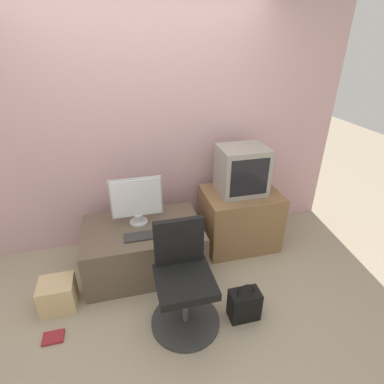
{
  "coord_description": "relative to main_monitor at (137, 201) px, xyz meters",
  "views": [
    {
      "loc": [
        -0.27,
        -1.73,
        2.16
      ],
      "look_at": [
        0.38,
        0.85,
        0.75
      ],
      "focal_mm": 28.0,
      "sensor_mm": 36.0,
      "label": 1
    }
  ],
  "objects": [
    {
      "name": "desk",
      "position": [
        0.02,
        -0.09,
        -0.5
      ],
      "size": [
        1.14,
        0.73,
        0.5
      ],
      "color": "brown",
      "rests_on": "ground_plane"
    },
    {
      "name": "book",
      "position": [
        -0.79,
        -0.74,
        -0.74
      ],
      "size": [
        0.16,
        0.12,
        0.02
      ],
      "color": "maroon",
      "rests_on": "ground_plane"
    },
    {
      "name": "ground_plane",
      "position": [
        0.17,
        -0.81,
        -0.75
      ],
      "size": [
        12.0,
        12.0,
        0.0
      ],
      "primitive_type": "plane",
      "color": "tan"
    },
    {
      "name": "main_monitor",
      "position": [
        0.0,
        0.0,
        0.0
      ],
      "size": [
        0.49,
        0.18,
        0.49
      ],
      "color": "#B2B2B7",
      "rests_on": "desk"
    },
    {
      "name": "office_chair",
      "position": [
        0.27,
        -0.8,
        -0.37
      ],
      "size": [
        0.58,
        0.58,
        0.91
      ],
      "color": "#333333",
      "rests_on": "ground_plane"
    },
    {
      "name": "handbag",
      "position": [
        0.77,
        -0.91,
        -0.61
      ],
      "size": [
        0.26,
        0.16,
        0.36
      ],
      "color": "black",
      "rests_on": "ground_plane"
    },
    {
      "name": "side_stand",
      "position": [
        1.12,
        0.09,
        -0.43
      ],
      "size": [
        0.8,
        0.61,
        0.66
      ],
      "color": "olive",
      "rests_on": "ground_plane"
    },
    {
      "name": "cardboard_box_lower",
      "position": [
        -0.77,
        -0.41,
        -0.61
      ],
      "size": [
        0.29,
        0.26,
        0.28
      ],
      "color": "#D1B27F",
      "rests_on": "ground_plane"
    },
    {
      "name": "mouse",
      "position": [
        0.18,
        -0.23,
        -0.23
      ],
      "size": [
        0.05,
        0.04,
        0.03
      ],
      "color": "black",
      "rests_on": "desk"
    },
    {
      "name": "keyboard",
      "position": [
        -0.01,
        -0.24,
        -0.24
      ],
      "size": [
        0.29,
        0.14,
        0.01
      ],
      "color": "#2D2D2D",
      "rests_on": "desk"
    },
    {
      "name": "wall_back",
      "position": [
        0.17,
        0.51,
        0.55
      ],
      "size": [
        4.4,
        0.05,
        2.6
      ],
      "color": "#CC9EA3",
      "rests_on": "ground_plane"
    },
    {
      "name": "crt_tv",
      "position": [
        1.11,
        0.11,
        0.15
      ],
      "size": [
        0.49,
        0.4,
        0.5
      ],
      "color": "gray",
      "rests_on": "side_stand"
    }
  ]
}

